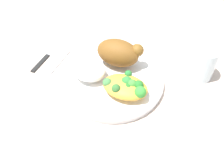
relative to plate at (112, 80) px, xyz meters
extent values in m
plane|color=#C6AD9E|center=(0.00, 0.00, -0.01)|extent=(2.00, 2.00, 0.00)
cylinder|color=white|center=(0.00, 0.00, 0.00)|extent=(0.26, 0.26, 0.01)
torus|color=white|center=(0.00, 0.00, 0.00)|extent=(0.27, 0.27, 0.01)
ellipsoid|color=brown|center=(-0.01, 0.06, 0.05)|extent=(0.12, 0.07, 0.07)
sphere|color=brown|center=(0.04, 0.07, 0.06)|extent=(0.03, 0.03, 0.03)
ellipsoid|color=silver|center=(-0.06, -0.02, 0.03)|extent=(0.09, 0.07, 0.04)
ellipsoid|color=gold|center=(0.05, -0.03, 0.03)|extent=(0.11, 0.08, 0.03)
sphere|color=#287229|center=(0.08, -0.03, 0.04)|extent=(0.02, 0.02, 0.02)
sphere|color=#287532|center=(0.04, 0.00, 0.04)|extent=(0.02, 0.02, 0.02)
sphere|color=#346C2F|center=(0.03, -0.06, 0.04)|extent=(0.02, 0.02, 0.02)
sphere|color=#448A38|center=(0.06, -0.03, 0.04)|extent=(0.02, 0.02, 0.02)
sphere|color=#327F36|center=(0.05, -0.03, 0.04)|extent=(0.03, 0.03, 0.03)
sphere|color=green|center=(0.09, -0.04, 0.04)|extent=(0.03, 0.03, 0.03)
sphere|color=#256B25|center=(0.06, -0.04, 0.03)|extent=(0.02, 0.02, 0.02)
sphere|color=#468544|center=(0.01, -0.04, 0.03)|extent=(0.02, 0.02, 0.02)
cube|color=#B2B2B7|center=(-0.17, 0.02, -0.01)|extent=(0.01, 0.11, 0.01)
cube|color=#B2B2B7|center=(-0.17, 0.09, -0.01)|extent=(0.02, 0.03, 0.00)
cube|color=black|center=(-0.22, -0.01, -0.01)|extent=(0.01, 0.08, 0.01)
cube|color=#B2B2B7|center=(-0.22, 0.09, -0.01)|extent=(0.02, 0.11, 0.00)
cylinder|color=silver|center=(0.21, 0.12, 0.03)|extent=(0.07, 0.07, 0.09)
camera|label=1|loc=(0.17, -0.40, 0.44)|focal=37.74mm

